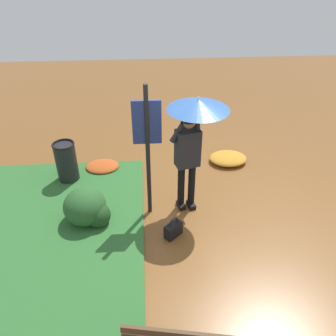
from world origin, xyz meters
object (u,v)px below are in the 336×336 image
object	(u,v)px
info_sign_post	(147,138)
trash_bin	(66,162)
person_with_umbrella	(193,127)
handbag	(173,230)

from	to	relation	value
info_sign_post	trash_bin	size ratio (longest dim) A/B	2.76
person_with_umbrella	handbag	world-z (taller)	person_with_umbrella
person_with_umbrella	trash_bin	bearing A→B (deg)	158.08
info_sign_post	handbag	bearing A→B (deg)	-61.16
trash_bin	handbag	bearing A→B (deg)	-41.11
person_with_umbrella	handbag	bearing A→B (deg)	-115.85
handbag	trash_bin	bearing A→B (deg)	138.89
info_sign_post	trash_bin	distance (m)	2.12
person_with_umbrella	trash_bin	distance (m)	2.70
handbag	trash_bin	xyz separation A→B (m)	(-1.91, 1.66, 0.29)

